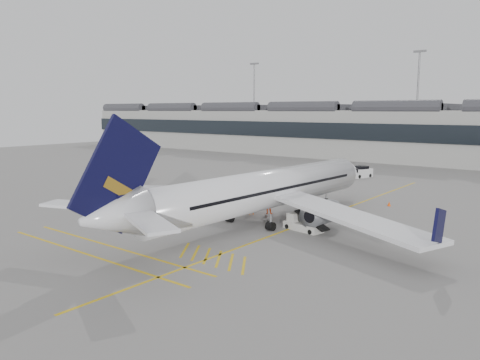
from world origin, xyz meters
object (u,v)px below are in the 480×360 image
Objects in this scene: airliner_main at (261,191)px; ramp_agent_a at (252,205)px; pushback_tug at (184,199)px; ramp_agent_b at (268,205)px; baggage_cart_a at (210,207)px; belt_loader at (302,224)px.

airliner_main is 20.57× the size of ramp_agent_a.
ramp_agent_a is (-2.98, 2.38, -2.20)m from airliner_main.
airliner_main is 13.27m from pushback_tug.
pushback_tug is (-11.13, -1.77, -0.36)m from ramp_agent_b.
baggage_cart_a is 1.01× the size of ramp_agent_a.
airliner_main reaches higher than ramp_agent_b.
airliner_main is 5.40m from belt_loader.
ramp_agent_a is at bearing -21.91° from pushback_tug.
airliner_main is at bearing -32.99° from pushback_tug.
belt_loader is 2.38× the size of ramp_agent_a.
belt_loader is at bearing -30.60° from pushback_tug.
ramp_agent_b is at bearing 117.50° from airliner_main.
pushback_tug is at bearing 164.37° from baggage_cart_a.
ramp_agent_a is at bearing 143.96° from airliner_main.
baggage_cart_a is at bearing 25.58° from ramp_agent_b.
ramp_agent_a reaches higher than ramp_agent_b.
airliner_main is 6.37m from baggage_cart_a.
ramp_agent_b is at bearing 159.98° from belt_loader.
airliner_main reaches higher than baggage_cart_a.
airliner_main is 8.64× the size of belt_loader.
baggage_cart_a is at bearing -164.17° from belt_loader.
airliner_main is at bearing 91.37° from ramp_agent_b.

